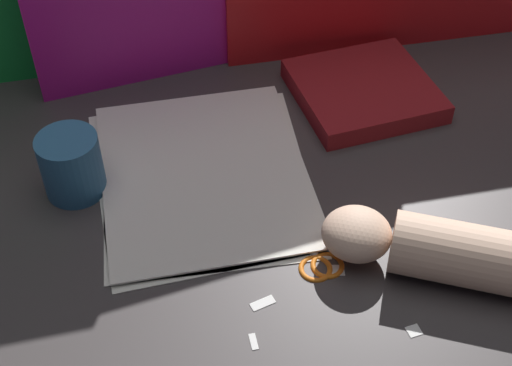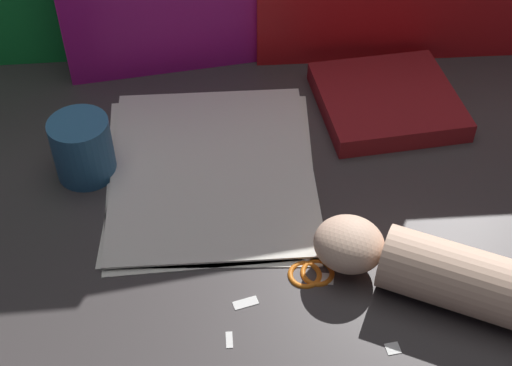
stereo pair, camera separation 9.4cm
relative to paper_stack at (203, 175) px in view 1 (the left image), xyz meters
name	(u,v)px [view 1 (the left image)]	position (x,y,z in m)	size (l,w,h in m)	color
ground_plane	(267,210)	(0.08, -0.08, 0.00)	(6.00, 6.00, 0.00)	#3D3838
paper_stack	(203,175)	(0.00, 0.00, 0.00)	(0.33, 0.39, 0.01)	white
book_closed	(364,91)	(0.28, 0.14, 0.01)	(0.24, 0.24, 0.03)	maroon
scissors	(315,252)	(0.13, -0.17, 0.00)	(0.09, 0.14, 0.01)	silver
hand_forearm	(437,249)	(0.27, -0.22, 0.04)	(0.29, 0.19, 0.08)	beige
paper_scrap_near	(338,270)	(0.15, -0.20, 0.00)	(0.02, 0.02, 0.00)	white
paper_scrap_mid	(263,303)	(0.05, -0.24, 0.00)	(0.03, 0.02, 0.00)	white
paper_scrap_far	(254,341)	(0.03, -0.29, 0.00)	(0.01, 0.02, 0.00)	white
paper_scrap_side	(414,331)	(0.22, -0.30, 0.00)	(0.02, 0.02, 0.00)	white
mug	(72,165)	(-0.18, 0.00, 0.04)	(0.09, 0.09, 0.09)	teal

